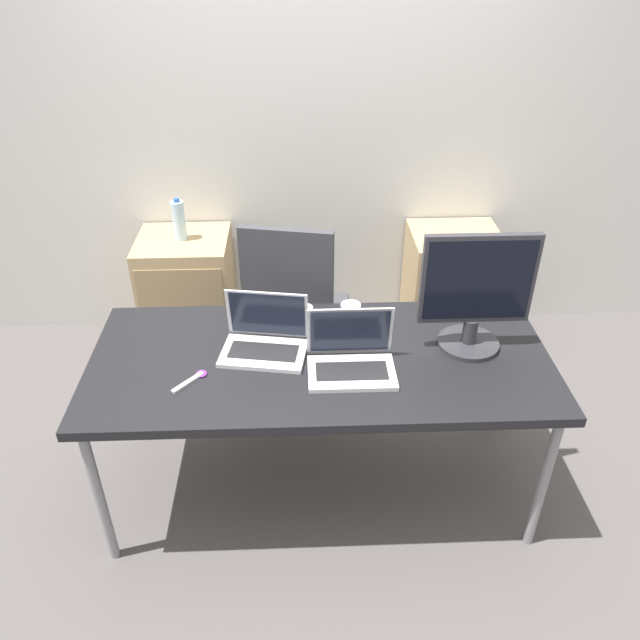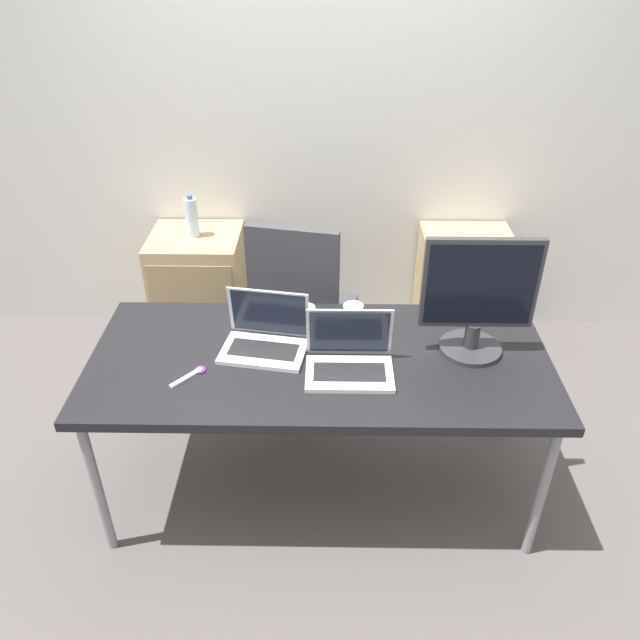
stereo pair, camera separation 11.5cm
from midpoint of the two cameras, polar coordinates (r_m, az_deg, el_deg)
The scene contains 13 objects.
ground_plane at distance 3.01m, azimuth 1.12°, elevation -14.79°, with size 14.00×14.00×0.00m, color #514C4C.
wall_back at distance 3.59m, azimuth 1.33°, elevation 17.94°, with size 10.00×0.05×2.60m.
desk at distance 2.54m, azimuth 1.29°, elevation -4.22°, with size 1.85×0.82×0.74m.
office_chair at distance 3.30m, azimuth -0.53°, elevation -0.86°, with size 0.57×0.60×1.06m.
cabinet_left at distance 3.78m, azimuth -10.01°, elevation 2.67°, with size 0.51×0.46×0.71m.
cabinet_right at distance 3.81m, azimuth 13.71°, elevation 2.46°, with size 0.51×0.46×0.71m.
water_bottle at distance 3.57m, azimuth -10.73°, elevation 9.20°, with size 0.07×0.07×0.24m.
laptop_left at distance 2.54m, azimuth -3.74°, elevation -1.67°, with size 0.37×0.29×0.23m.
laptop_right at distance 2.42m, azimuth 4.07°, elevation -3.64°, with size 0.34×0.25×0.23m.
monitor at distance 2.51m, azimuth 15.52°, elevation 1.87°, with size 0.45×0.25×0.50m.
coffee_cup_white at distance 2.66m, azimuth 0.00°, elevation 0.20°, with size 0.07×0.07×0.11m.
coffee_cup_brown at distance 2.68m, azimuth 4.27°, elevation 0.41°, with size 0.09×0.09×0.10m.
scissors at distance 2.45m, azimuth -10.38°, elevation -4.99°, with size 0.13×0.15×0.01m.
Camera 2 is at (0.03, -2.03, 2.23)m, focal length 35.00 mm.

